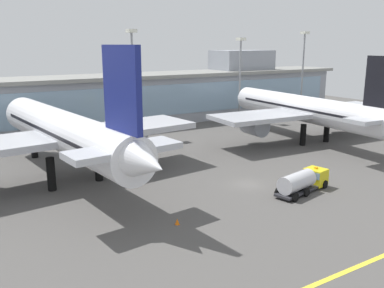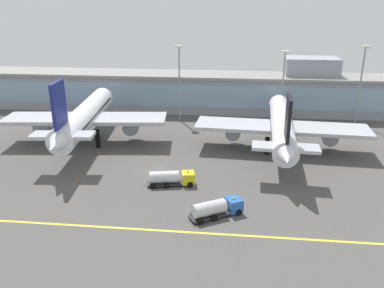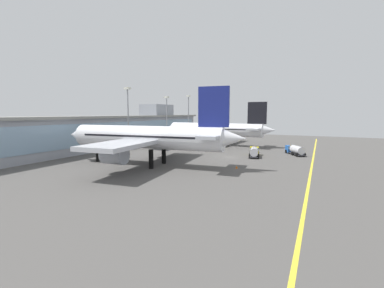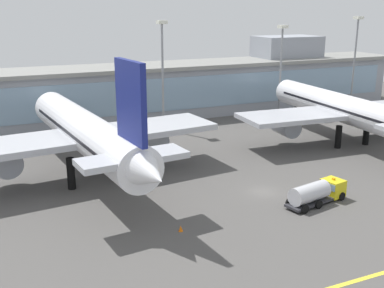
{
  "view_description": "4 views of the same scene",
  "coord_description": "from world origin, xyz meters",
  "px_view_note": "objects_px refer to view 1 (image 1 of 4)",
  "views": [
    {
      "loc": [
        -35.05,
        -42.13,
        18.82
      ],
      "look_at": [
        -5.18,
        6.33,
        5.09
      ],
      "focal_mm": 38.85,
      "sensor_mm": 36.0,
      "label": 1
    },
    {
      "loc": [
        15.43,
        -73.38,
        33.44
      ],
      "look_at": [
        6.44,
        8.25,
        3.3
      ],
      "focal_mm": 36.67,
      "sensor_mm": 36.0,
      "label": 2
    },
    {
      "loc": [
        -73.95,
        -23.36,
        12.91
      ],
      "look_at": [
        0.37,
        12.75,
        3.21
      ],
      "focal_mm": 24.72,
      "sensor_mm": 36.0,
      "label": 3
    },
    {
      "loc": [
        -33.18,
        -50.53,
        24.16
      ],
      "look_at": [
        -6.31,
        9.63,
        4.97
      ],
      "focal_mm": 44.09,
      "sensor_mm": 36.0,
      "label": 4
    }
  ],
  "objects_px": {
    "fuel_tanker_truck": "(304,181)",
    "apron_light_mast_west": "(133,66)",
    "airliner_near_right": "(306,110)",
    "apron_light_mast_centre": "(303,60)",
    "airliner_near_left": "(65,133)",
    "apron_light_mast_east": "(240,66)",
    "safety_cone": "(177,222)"
  },
  "relations": [
    {
      "from": "airliner_near_right",
      "to": "apron_light_mast_centre",
      "type": "xyz_separation_m",
      "value": [
        23.59,
        24.0,
        8.39
      ]
    },
    {
      "from": "airliner_near_left",
      "to": "apron_light_mast_centre",
      "type": "height_order",
      "value": "apron_light_mast_centre"
    },
    {
      "from": "airliner_near_left",
      "to": "apron_light_mast_west",
      "type": "height_order",
      "value": "apron_light_mast_west"
    },
    {
      "from": "apron_light_mast_west",
      "to": "airliner_near_left",
      "type": "bearing_deg",
      "value": -132.11
    },
    {
      "from": "apron_light_mast_east",
      "to": "safety_cone",
      "type": "relative_size",
      "value": 30.59
    },
    {
      "from": "apron_light_mast_centre",
      "to": "airliner_near_right",
      "type": "bearing_deg",
      "value": -134.52
    },
    {
      "from": "airliner_near_right",
      "to": "fuel_tanker_truck",
      "type": "distance_m",
      "value": 30.94
    },
    {
      "from": "airliner_near_left",
      "to": "airliner_near_right",
      "type": "xyz_separation_m",
      "value": [
        47.05,
        0.06,
        -0.66
      ]
    },
    {
      "from": "apron_light_mast_centre",
      "to": "apron_light_mast_east",
      "type": "bearing_deg",
      "value": 178.75
    },
    {
      "from": "fuel_tanker_truck",
      "to": "apron_light_mast_west",
      "type": "relative_size",
      "value": 0.43
    },
    {
      "from": "fuel_tanker_truck",
      "to": "apron_light_mast_west",
      "type": "distance_m",
      "value": 45.3
    },
    {
      "from": "airliner_near_left",
      "to": "apron_light_mast_east",
      "type": "xyz_separation_m",
      "value": [
        49.6,
        24.51,
        6.75
      ]
    },
    {
      "from": "apron_light_mast_centre",
      "to": "safety_cone",
      "type": "bearing_deg",
      "value": -145.15
    },
    {
      "from": "airliner_near_left",
      "to": "safety_cone",
      "type": "relative_size",
      "value": 73.03
    },
    {
      "from": "airliner_near_left",
      "to": "safety_cone",
      "type": "xyz_separation_m",
      "value": [
        5.72,
        -21.15,
        -6.53
      ]
    },
    {
      "from": "airliner_near_right",
      "to": "fuel_tanker_truck",
      "type": "xyz_separation_m",
      "value": [
        -22.24,
        -20.99,
        -4.7
      ]
    },
    {
      "from": "fuel_tanker_truck",
      "to": "apron_light_mast_centre",
      "type": "relative_size",
      "value": 0.42
    },
    {
      "from": "airliner_near_right",
      "to": "apron_light_mast_west",
      "type": "height_order",
      "value": "apron_light_mast_west"
    },
    {
      "from": "fuel_tanker_truck",
      "to": "safety_cone",
      "type": "xyz_separation_m",
      "value": [
        -19.1,
        -0.21,
        -1.18
      ]
    },
    {
      "from": "airliner_near_right",
      "to": "apron_light_mast_east",
      "type": "height_order",
      "value": "apron_light_mast_east"
    },
    {
      "from": "fuel_tanker_truck",
      "to": "safety_cone",
      "type": "relative_size",
      "value": 14.07
    },
    {
      "from": "apron_light_mast_west",
      "to": "apron_light_mast_east",
      "type": "height_order",
      "value": "apron_light_mast_west"
    },
    {
      "from": "fuel_tanker_truck",
      "to": "airliner_near_left",
      "type": "bearing_deg",
      "value": 128.14
    },
    {
      "from": "fuel_tanker_truck",
      "to": "apron_light_mast_east",
      "type": "relative_size",
      "value": 0.46
    },
    {
      "from": "fuel_tanker_truck",
      "to": "safety_cone",
      "type": "distance_m",
      "value": 19.13
    },
    {
      "from": "fuel_tanker_truck",
      "to": "apron_light_mast_east",
      "type": "distance_m",
      "value": 53.16
    },
    {
      "from": "airliner_near_left",
      "to": "safety_cone",
      "type": "distance_m",
      "value": 22.86
    },
    {
      "from": "fuel_tanker_truck",
      "to": "apron_light_mast_east",
      "type": "bearing_deg",
      "value": 49.69
    },
    {
      "from": "apron_light_mast_centre",
      "to": "apron_light_mast_east",
      "type": "distance_m",
      "value": 21.08
    },
    {
      "from": "apron_light_mast_centre",
      "to": "safety_cone",
      "type": "distance_m",
      "value": 80.39
    },
    {
      "from": "airliner_near_left",
      "to": "fuel_tanker_truck",
      "type": "relative_size",
      "value": 5.19
    },
    {
      "from": "fuel_tanker_truck",
      "to": "apron_light_mast_west",
      "type": "height_order",
      "value": "apron_light_mast_west"
    }
  ]
}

